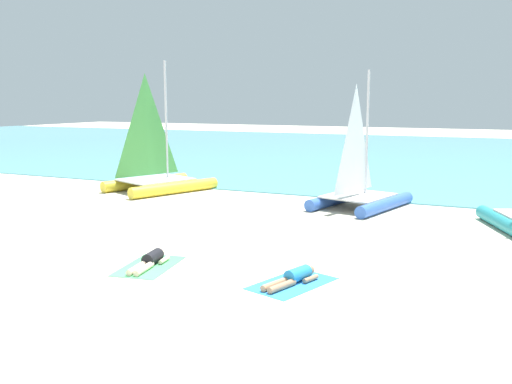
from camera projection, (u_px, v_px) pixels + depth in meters
ground_plane at (309, 205)px, 20.66m from camera, size 120.00×120.00×0.00m
ocean_water at (410, 154)px, 40.22m from camera, size 120.00×40.00×0.05m
sailboat_yellow at (157, 172)px, 23.80m from camera, size 4.03×4.87×5.45m
sailboat_blue at (359, 188)px, 20.10m from camera, size 3.20×4.20×4.88m
towel_left at (149, 266)px, 13.12m from camera, size 1.40×2.06×0.01m
sunbather_left at (150, 260)px, 13.16m from camera, size 0.66×1.57×0.30m
towel_right at (292, 283)px, 11.87m from camera, size 1.61×2.14×0.01m
sunbather_right at (294, 277)px, 11.90m from camera, size 0.83×1.54×0.30m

